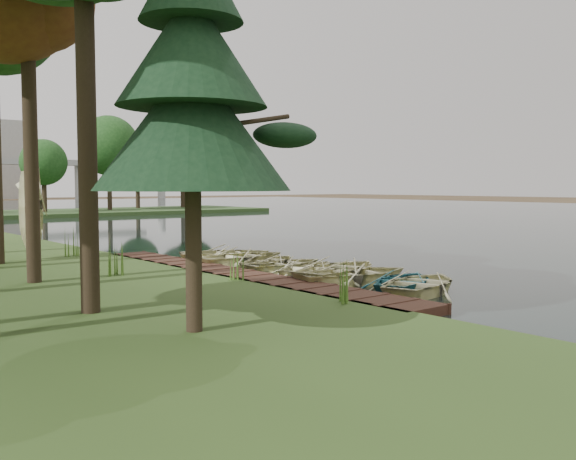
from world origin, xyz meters
TOP-DOWN VIEW (x-y plane):
  - ground at (0.00, 0.00)m, footprint 300.00×300.00m
  - water at (30.00, 20.00)m, footprint 130.00×200.00m
  - boardwalk at (-1.60, 0.00)m, footprint 1.60×16.00m
  - peninsula at (8.00, 50.00)m, footprint 50.00×14.00m
  - building_a at (30.00, 140.00)m, footprint 10.00×8.00m
  - rowboat_0 at (1.08, -5.63)m, footprint 4.12×3.48m
  - rowboat_1 at (1.25, -4.82)m, footprint 3.71×3.27m
  - rowboat_2 at (0.81, -3.16)m, footprint 4.39×3.56m
  - rowboat_3 at (1.15, -2.17)m, footprint 4.63×3.83m
  - rowboat_4 at (1.05, -0.80)m, footprint 3.81×3.35m
  - rowboat_5 at (1.03, 0.59)m, footprint 3.31×2.40m
  - rowboat_6 at (1.26, 1.72)m, footprint 3.69×3.22m
  - rowboat_7 at (0.87, 3.00)m, footprint 3.84×2.79m
  - rowboat_8 at (1.05, 4.47)m, footprint 4.45×3.91m
  - stored_rowboat at (-5.48, 7.87)m, footprint 3.53×2.54m
  - pine_tree at (-7.05, -6.55)m, footprint 3.80×3.80m
  - reeds_0 at (-2.60, -6.21)m, footprint 0.60×0.60m
  - reeds_1 at (-2.60, -1.40)m, footprint 0.60×0.60m
  - reeds_2 at (-4.93, 1.82)m, footprint 0.60×0.60m
  - reeds_3 at (-3.96, 8.19)m, footprint 0.60×0.60m

SIDE VIEW (x-z plane):
  - ground at x=0.00m, z-range 0.00..0.00m
  - water at x=30.00m, z-range 0.00..0.05m
  - boardwalk at x=-1.60m, z-range 0.00..0.30m
  - peninsula at x=8.00m, z-range 0.00..0.45m
  - rowboat_6 at x=1.26m, z-range 0.05..0.69m
  - rowboat_1 at x=1.25m, z-range 0.05..0.69m
  - rowboat_4 at x=1.05m, z-range 0.05..0.71m
  - rowboat_5 at x=1.03m, z-range 0.05..0.72m
  - rowboat_0 at x=1.08m, z-range 0.05..0.78m
  - rowboat_8 at x=1.05m, z-range 0.05..0.82m
  - rowboat_7 at x=0.87m, z-range 0.05..0.83m
  - rowboat_2 at x=0.81m, z-range 0.05..0.85m
  - rowboat_3 at x=1.15m, z-range 0.05..0.88m
  - stored_rowboat at x=-5.48m, z-range 0.30..1.03m
  - reeds_1 at x=-2.60m, z-range 0.30..1.17m
  - reeds_0 at x=-2.60m, z-range 0.30..1.28m
  - reeds_3 at x=-3.96m, z-range 0.30..1.36m
  - reeds_2 at x=-4.93m, z-range 0.30..1.41m
  - pine_tree at x=-7.05m, z-range 1.17..9.02m
  - building_a at x=30.00m, z-range 0.00..18.00m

